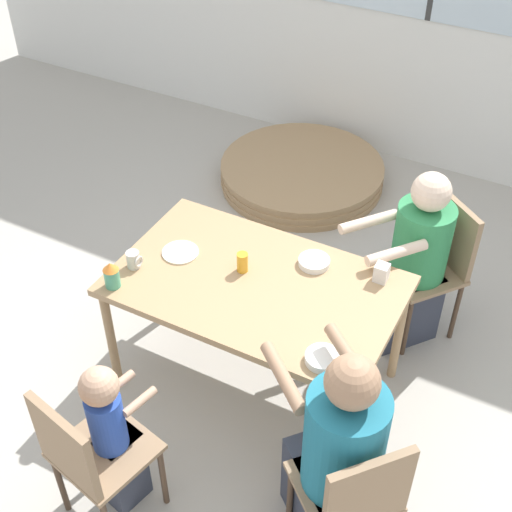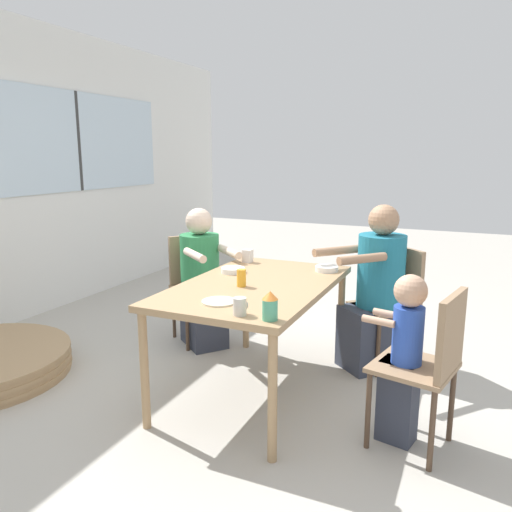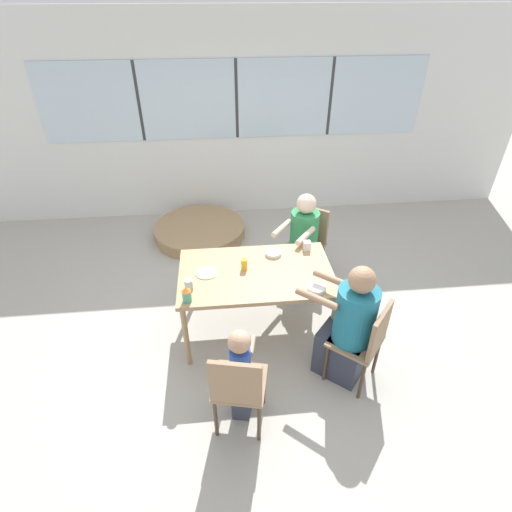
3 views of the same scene
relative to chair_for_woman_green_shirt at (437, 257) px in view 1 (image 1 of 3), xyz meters
name	(u,v)px [view 1 (image 1 of 3)]	position (x,y,z in m)	size (l,w,h in m)	color
ground_plane	(256,379)	(-0.71, -0.89, -0.53)	(16.00, 16.00, 0.00)	#B2ADA3
dining_table	(256,292)	(-0.71, -0.89, 0.15)	(1.46, 0.89, 0.75)	tan
chair_for_woman_green_shirt	(437,257)	(0.00, 0.00, 0.00)	(0.56, 0.56, 0.89)	#937556
chair_for_man_blue_shirt	(355,494)	(0.15, -1.64, 0.00)	(0.56, 0.56, 0.89)	#937556
chair_for_toddler	(87,454)	(-0.96, -2.01, 0.00)	(0.48, 0.48, 0.89)	#937556
person_woman_green_shirt	(412,267)	(-0.10, -0.13, -0.02)	(0.61, 0.65, 1.14)	#333847
person_man_blue_shirt	(337,460)	(0.03, -1.53, 0.01)	(0.69, 0.66, 1.22)	#333847
person_toddler	(114,438)	(-0.93, -1.86, -0.05)	(0.23, 0.33, 0.96)	#333847
coffee_mug	(134,260)	(-1.33, -1.08, 0.26)	(0.08, 0.07, 0.09)	beige
sippy_cup	(112,274)	(-1.34, -1.25, 0.29)	(0.08, 0.08, 0.15)	#4CA57F
juice_glass	(242,262)	(-0.82, -0.84, 0.27)	(0.06, 0.06, 0.11)	gold
milk_carton_small	(382,273)	(-0.16, -0.57, 0.27)	(0.07, 0.07, 0.10)	silver
bowl_white_shallow	(323,358)	(-0.20, -1.21, 0.24)	(0.16, 0.16, 0.04)	white
bowl_cereal	(314,262)	(-0.51, -0.62, 0.23)	(0.17, 0.17, 0.04)	white
plate_tortillas	(180,252)	(-1.18, -0.87, 0.22)	(0.20, 0.20, 0.01)	beige
folded_table_stack	(302,174)	(-1.32, 1.02, -0.44)	(1.27, 1.27, 0.18)	tan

